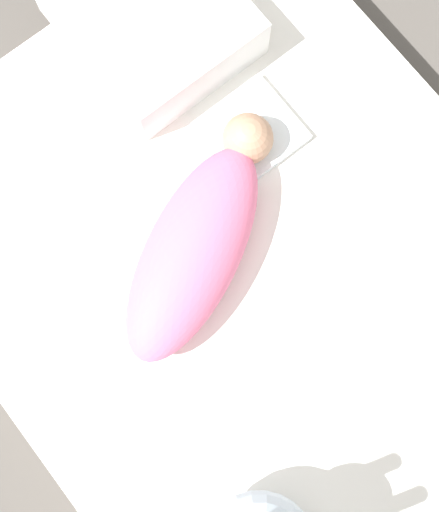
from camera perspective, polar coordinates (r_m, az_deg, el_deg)
ground_plane at (r=1.61m, az=1.81°, el=-1.76°), size 12.00×12.00×0.00m
bed_mattress at (r=1.52m, az=1.92°, el=-1.20°), size 1.33×1.09×0.19m
burp_cloth at (r=1.50m, az=2.55°, el=9.95°), size 0.18×0.18×0.02m
swaddled_baby at (r=1.37m, az=-1.70°, el=1.20°), size 0.37×0.52×0.13m
pillow at (r=1.56m, az=-5.55°, el=18.51°), size 0.38×0.32×0.12m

